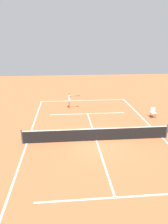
# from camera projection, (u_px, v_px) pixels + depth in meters

# --- Properties ---
(ground_plane) EXTENTS (60.00, 60.00, 0.00)m
(ground_plane) POSITION_uv_depth(u_px,v_px,m) (96.00, 141.00, 15.54)
(ground_plane) COLOR #B76038
(court_lines) EXTENTS (10.05, 21.71, 0.01)m
(court_lines) POSITION_uv_depth(u_px,v_px,m) (96.00, 140.00, 15.54)
(court_lines) COLOR white
(court_lines) RESTS_ON ground
(tennis_net) EXTENTS (10.65, 0.10, 1.07)m
(tennis_net) POSITION_uv_depth(u_px,v_px,m) (96.00, 134.00, 15.38)
(tennis_net) COLOR #4C4C51
(tennis_net) RESTS_ON ground
(player_serving) EXTENTS (1.31, 0.47, 1.74)m
(player_serving) POSITION_uv_depth(u_px,v_px,m) (70.00, 99.00, 22.53)
(player_serving) COLOR #9E704C
(player_serving) RESTS_ON ground
(tennis_ball) EXTENTS (0.07, 0.07, 0.07)m
(tennis_ball) POSITION_uv_depth(u_px,v_px,m) (57.00, 113.00, 21.23)
(tennis_ball) COLOR #CCE033
(tennis_ball) RESTS_ON ground
(courtside_chair_mid) EXTENTS (0.44, 0.46, 0.95)m
(courtside_chair_mid) POSITION_uv_depth(u_px,v_px,m) (153.00, 112.00, 19.96)
(courtside_chair_mid) COLOR #262626
(courtside_chair_mid) RESTS_ON ground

